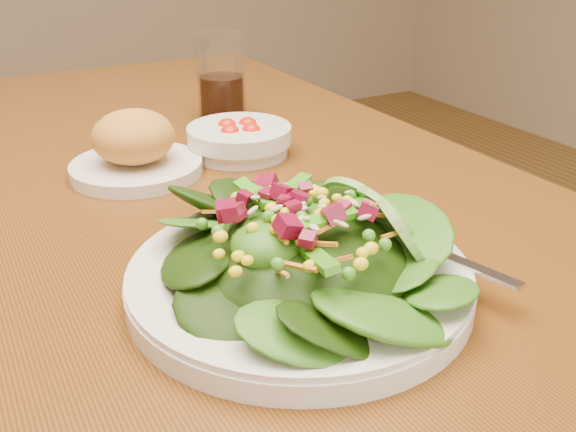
{
  "coord_description": "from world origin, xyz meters",
  "views": [
    {
      "loc": [
        -0.19,
        -0.71,
        1.05
      ],
      "look_at": [
        0.05,
        -0.27,
        0.81
      ],
      "focal_mm": 40.0,
      "sensor_mm": 36.0,
      "label": 1
    }
  ],
  "objects": [
    {
      "name": "drinking_glass",
      "position": [
        0.21,
        0.23,
        0.81
      ],
      "size": [
        0.08,
        0.08,
        0.13
      ],
      "color": "silver",
      "rests_on": "dining_table"
    },
    {
      "name": "salad_plate",
      "position": [
        0.06,
        -0.29,
        0.78
      ],
      "size": [
        0.3,
        0.3,
        0.09
      ],
      "rotation": [
        0.0,
        0.0,
        0.27
      ],
      "color": "silver",
      "rests_on": "dining_table"
    },
    {
      "name": "bread_plate",
      "position": [
        0.01,
        0.05,
        0.78
      ],
      "size": [
        0.17,
        0.17,
        0.08
      ],
      "color": "silver",
      "rests_on": "dining_table"
    },
    {
      "name": "dining_table",
      "position": [
        0.0,
        0.0,
        0.65
      ],
      "size": [
        0.9,
        1.4,
        0.75
      ],
      "color": "brown",
      "rests_on": "ground_plane"
    },
    {
      "name": "tomato_bowl",
      "position": [
        0.16,
        0.06,
        0.77
      ],
      "size": [
        0.14,
        0.14,
        0.05
      ],
      "color": "silver",
      "rests_on": "dining_table"
    }
  ]
}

